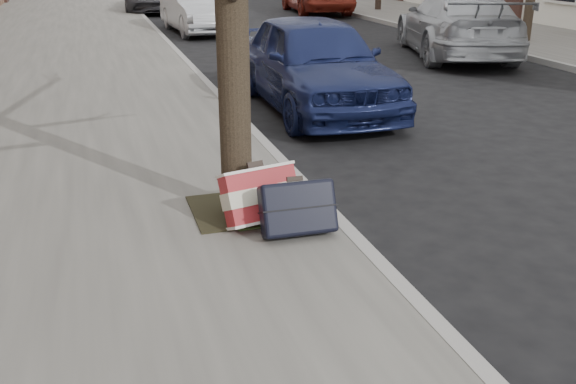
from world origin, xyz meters
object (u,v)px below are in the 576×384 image
object	(u,v)px
suitcase_red	(261,196)
car_near_mid	(196,10)
suitcase_navy	(298,208)
car_near_front	(315,63)

from	to	relation	value
suitcase_red	car_near_mid	bearing A→B (deg)	69.40
car_near_mid	suitcase_red	bearing A→B (deg)	-101.38
suitcase_navy	car_near_front	world-z (taller)	car_near_front
car_near_front	suitcase_red	bearing A→B (deg)	-114.08
suitcase_red	car_near_mid	xyz separation A→B (m)	(1.76, 13.65, 0.27)
car_near_mid	suitcase_navy	bearing A→B (deg)	-100.33
suitcase_red	car_near_front	world-z (taller)	car_near_front
suitcase_red	suitcase_navy	bearing A→B (deg)	-68.96
suitcase_navy	car_near_front	xyz separation A→B (m)	(1.71, 4.46, 0.34)
suitcase_red	car_near_front	distance (m)	4.58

